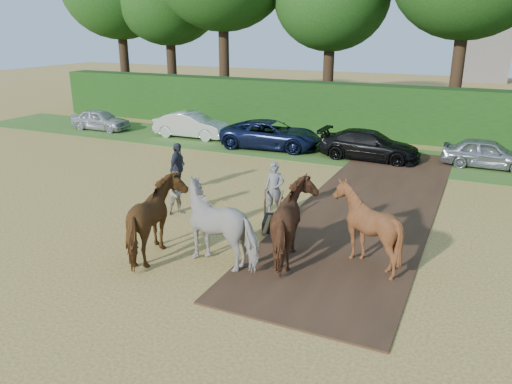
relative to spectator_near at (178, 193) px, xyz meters
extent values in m
plane|color=gold|center=(4.33, -3.33, -0.77)|extent=(120.00, 120.00, 0.00)
cube|color=#472D1C|center=(5.83, 3.67, -0.74)|extent=(4.50, 17.00, 0.05)
cube|color=#38601E|center=(4.33, 10.67, -0.75)|extent=(50.00, 5.00, 0.03)
cube|color=#14380F|center=(4.33, 15.17, 0.73)|extent=(46.00, 1.60, 3.00)
imported|color=#AFA889|center=(0.00, 0.00, 0.00)|extent=(0.93, 0.94, 1.53)
imported|color=#262A33|center=(-1.35, 2.07, 0.20)|extent=(0.64, 1.19, 1.93)
imported|color=brown|center=(1.35, -3.10, 0.34)|extent=(1.87, 2.84, 2.21)
imported|color=#B1AD9F|center=(3.13, -2.43, 0.34)|extent=(2.63, 2.41, 2.21)
imported|color=brown|center=(4.90, -1.75, 0.34)|extent=(1.87, 2.84, 2.21)
imported|color=brown|center=(6.68, -1.07, 0.34)|extent=(2.27, 2.42, 2.21)
cube|color=black|center=(3.38, 0.11, -0.58)|extent=(0.62, 1.01, 0.37)
cube|color=brown|center=(3.55, -0.50, -0.40)|extent=(0.51, 1.44, 0.11)
cylinder|color=brown|center=(3.00, 0.60, -0.19)|extent=(0.49, 1.00, 0.78)
cylinder|color=brown|center=(3.44, 0.73, -0.19)|extent=(0.21, 1.07, 0.78)
imported|color=#989A91|center=(3.03, 1.32, 0.16)|extent=(0.77, 0.61, 1.85)
imported|color=silver|center=(-12.43, 10.26, -0.12)|extent=(3.80, 1.61, 1.28)
imported|color=silver|center=(-6.12, 10.76, -0.03)|extent=(4.48, 1.67, 1.46)
imported|color=#121B3B|center=(-0.92, 10.25, -0.03)|extent=(5.48, 2.92, 1.47)
imported|color=black|center=(4.28, 10.13, -0.06)|extent=(4.88, 2.05, 1.41)
imported|color=gray|center=(9.48, 10.90, -0.10)|extent=(3.92, 1.58, 1.33)
cylinder|color=#382616|center=(-16.67, 18.17, 2.16)|extent=(0.70, 0.70, 5.85)
cylinder|color=#382616|center=(-12.67, 18.67, 1.93)|extent=(0.70, 0.70, 5.40)
cylinder|color=#382616|center=(-7.67, 17.67, 2.50)|extent=(0.70, 0.70, 6.53)
cylinder|color=#382616|center=(-0.67, 19.17, 1.82)|extent=(0.70, 0.70, 5.17)
cylinder|color=#382616|center=(7.33, 18.17, 2.27)|extent=(0.70, 0.70, 6.08)
cube|color=slate|center=(8.33, 51.67, 3.73)|extent=(5.00, 5.00, 9.00)
camera|label=1|loc=(9.21, -13.49, 5.42)|focal=35.00mm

